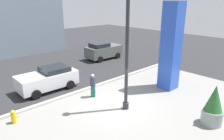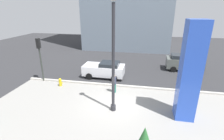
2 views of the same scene
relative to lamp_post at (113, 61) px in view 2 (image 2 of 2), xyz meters
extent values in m
plane|color=#2D2D30|center=(-0.05, 4.69, -3.57)|extent=(60.00, 60.00, 0.00)
cube|color=gray|center=(-0.05, -1.31, -3.57)|extent=(18.00, 10.00, 0.02)
cube|color=#B7B2A8|center=(-0.05, 3.81, -3.49)|extent=(18.00, 0.24, 0.16)
cylinder|color=#2D2D33|center=(0.00, 0.00, -3.37)|extent=(0.36, 0.36, 0.40)
cylinder|color=#2D2D33|center=(0.00, 0.00, -0.07)|extent=(0.20, 0.20, 6.99)
cube|color=blue|center=(4.60, 0.10, -0.50)|extent=(1.12, 1.12, 6.14)
cylinder|color=gold|center=(-5.43, 2.93, -3.30)|extent=(0.26, 0.26, 0.55)
sphere|color=gold|center=(-5.43, 2.93, -2.94)|extent=(0.24, 0.24, 0.24)
cylinder|color=gold|center=(-5.26, 2.93, -3.27)|extent=(0.12, 0.10, 0.10)
cylinder|color=#333833|center=(-7.60, 3.72, -1.94)|extent=(0.14, 0.14, 3.25)
cube|color=black|center=(-7.60, 3.72, 0.13)|extent=(0.28, 0.32, 0.90)
sphere|color=red|center=(-7.60, 3.89, 0.13)|extent=(0.18, 0.18, 0.18)
cube|color=#565B56|center=(6.52, 9.47, -2.73)|extent=(4.01, 2.00, 1.13)
cube|color=#1E2328|center=(5.92, 9.50, -1.97)|extent=(1.84, 1.69, 0.41)
cylinder|color=black|center=(7.77, 10.34, -3.25)|extent=(0.65, 0.25, 0.64)
cylinder|color=black|center=(7.70, 8.50, -3.25)|extent=(0.65, 0.25, 0.64)
cylinder|color=black|center=(5.33, 10.44, -3.25)|extent=(0.65, 0.25, 0.64)
cylinder|color=black|center=(5.26, 8.60, -3.25)|extent=(0.65, 0.25, 0.64)
cube|color=silver|center=(-2.03, 5.80, -2.81)|extent=(4.16, 1.99, 0.99)
cube|color=#1E2328|center=(-1.41, 5.78, -2.14)|extent=(1.89, 1.71, 0.35)
cylinder|color=black|center=(-3.33, 4.88, -3.25)|extent=(0.64, 0.23, 0.64)
cylinder|color=black|center=(-3.28, 6.77, -3.25)|extent=(0.64, 0.23, 0.64)
cylinder|color=black|center=(-0.77, 4.82, -3.25)|extent=(0.64, 0.23, 0.64)
cylinder|color=black|center=(-0.73, 6.72, -3.25)|extent=(0.64, 0.23, 0.64)
cube|color=#236656|center=(-0.40, 2.61, -3.17)|extent=(0.34, 0.34, 0.80)
cylinder|color=#33384C|center=(-0.40, 2.61, -2.47)|extent=(0.51, 0.51, 0.60)
sphere|color=beige|center=(-0.40, 2.61, -2.07)|extent=(0.22, 0.22, 0.22)
camera|label=1|loc=(-8.35, -7.73, 2.62)|focal=34.13mm
camera|label=2|loc=(1.77, -9.84, 3.07)|focal=26.82mm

